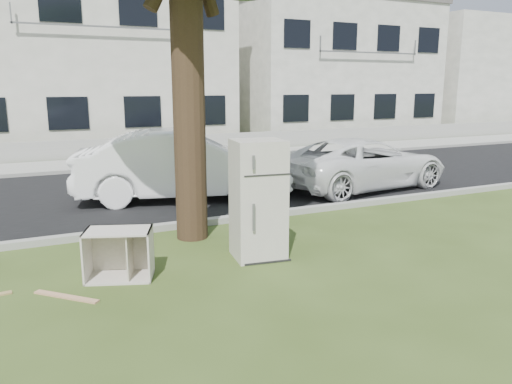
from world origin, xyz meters
name	(u,v)px	position (x,y,z in m)	size (l,w,h in m)	color
ground	(256,267)	(0.00, 0.00, 0.00)	(120.00, 120.00, 0.00)	#344719
road	(157,190)	(0.00, 6.00, 0.01)	(120.00, 7.00, 0.01)	black
kerb_near	(202,225)	(0.00, 2.45, 0.00)	(120.00, 0.18, 0.12)	gray
kerb_far	(129,169)	(0.00, 9.55, 0.00)	(120.00, 0.18, 0.12)	gray
sidewalk	(121,163)	(0.00, 11.00, 0.01)	(120.00, 2.80, 0.01)	gray
low_wall	(112,148)	(0.00, 12.60, 0.35)	(120.00, 0.15, 0.70)	gray
townhouse_center	(89,60)	(0.00, 17.50, 3.72)	(11.22, 8.16, 7.44)	silver
townhouse_right	(320,70)	(12.00, 17.50, 3.42)	(10.20, 8.16, 6.84)	white
filler_right	(495,76)	(26.00, 18.00, 3.20)	(16.00, 9.00, 6.40)	silver
fridge	(258,200)	(0.22, 0.41, 0.91)	(0.75, 0.70, 1.82)	beige
cabinet	(119,254)	(-1.89, 0.42, 0.35)	(0.89, 0.55, 0.69)	beige
plank_b	(66,297)	(-2.63, 0.04, 0.01)	(0.94, 0.09, 0.02)	tan
plank_c	(140,272)	(-1.60, 0.49, 0.01)	(0.73, 0.08, 0.02)	tan
car_center	(183,165)	(0.35, 4.79, 0.80)	(1.70, 4.87, 1.60)	white
car_right	(363,163)	(4.94, 4.07, 0.65)	(2.15, 4.67, 1.30)	white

